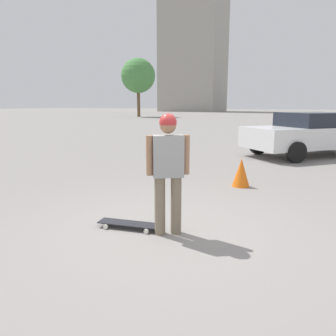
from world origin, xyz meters
TOP-DOWN VIEW (x-y plane):
  - ground_plane at (0.00, 0.00)m, footprint 220.00×220.00m
  - person at (0.00, 0.00)m, footprint 0.39×0.49m
  - skateboard at (-0.08, 0.58)m, footprint 0.41×0.92m
  - car_parked_near at (8.28, -1.17)m, footprint 4.52×4.35m
  - building_block_distant at (70.78, 29.42)m, footprint 10.54×13.83m
  - tree_distant at (35.10, 22.44)m, footprint 4.61×4.61m
  - traffic_cone at (3.03, -0.21)m, footprint 0.37×0.37m

SIDE VIEW (x-z plane):
  - ground_plane at x=0.00m, z-range 0.00..0.00m
  - skateboard at x=-0.08m, z-range 0.03..0.11m
  - traffic_cone at x=3.03m, z-range 0.00..0.61m
  - car_parked_near at x=8.28m, z-range 0.03..1.49m
  - person at x=0.00m, z-range 0.14..1.76m
  - tree_distant at x=35.10m, z-range 1.57..9.37m
  - building_block_distant at x=70.78m, z-range 0.00..38.24m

